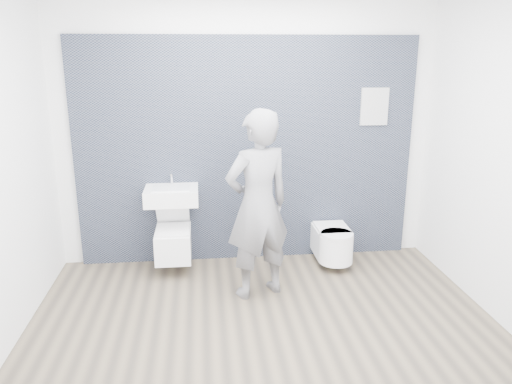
{
  "coord_description": "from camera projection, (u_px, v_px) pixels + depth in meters",
  "views": [
    {
      "loc": [
        -0.48,
        -3.75,
        2.24
      ],
      "look_at": [
        0.0,
        0.6,
        1.0
      ],
      "focal_mm": 35.0,
      "sensor_mm": 36.0,
      "label": 1
    }
  ],
  "objects": [
    {
      "name": "ground",
      "position": [
        264.0,
        324.0,
        4.25
      ],
      "size": [
        4.0,
        4.0,
        0.0
      ],
      "primitive_type": "plane",
      "color": "brown",
      "rests_on": "ground"
    },
    {
      "name": "room_shell",
      "position": [
        265.0,
        120.0,
        3.77
      ],
      "size": [
        4.0,
        4.0,
        4.0
      ],
      "color": "white",
      "rests_on": "ground"
    },
    {
      "name": "tile_wall",
      "position": [
        248.0,
        256.0,
        5.65
      ],
      "size": [
        3.6,
        0.06,
        2.4
      ],
      "primitive_type": "cube",
      "color": "black",
      "rests_on": "ground"
    },
    {
      "name": "washbasin",
      "position": [
        172.0,
        195.0,
        5.12
      ],
      "size": [
        0.54,
        0.41,
        0.41
      ],
      "color": "white",
      "rests_on": "ground"
    },
    {
      "name": "toilet_square",
      "position": [
        173.0,
        241.0,
        5.2
      ],
      "size": [
        0.36,
        0.52,
        0.63
      ],
      "color": "white",
      "rests_on": "ground"
    },
    {
      "name": "toilet_rounded",
      "position": [
        333.0,
        243.0,
        5.36
      ],
      "size": [
        0.36,
        0.61,
        0.33
      ],
      "color": "white",
      "rests_on": "ground"
    },
    {
      "name": "info_placard",
      "position": [
        365.0,
        252.0,
        5.76
      ],
      "size": [
        0.3,
        0.03,
        0.39
      ],
      "primitive_type": "cube",
      "color": "white",
      "rests_on": "ground"
    },
    {
      "name": "visitor",
      "position": [
        258.0,
        205.0,
        4.55
      ],
      "size": [
        0.75,
        0.63,
        1.77
      ],
      "primitive_type": "imported",
      "rotation": [
        0.0,
        0.0,
        3.52
      ],
      "color": "slate",
      "rests_on": "ground"
    }
  ]
}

